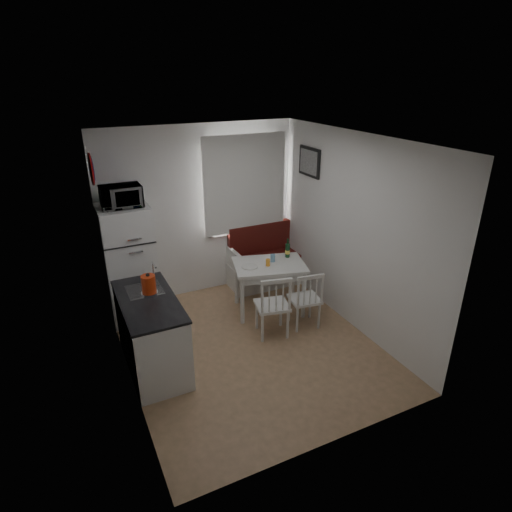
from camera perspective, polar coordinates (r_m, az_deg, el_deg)
The scene contains 22 objects.
floor at distance 5.65m, azimuth -0.80°, elevation -11.87°, with size 3.00×3.50×0.02m, color #90714D.
ceiling at distance 4.65m, azimuth -0.98°, elevation 15.23°, with size 3.00×3.50×0.02m, color white.
wall_back at distance 6.54m, azimuth -7.39°, elevation 5.78°, with size 3.00×0.02×2.60m, color white.
wall_front at distance 3.68m, azimuth 10.87°, elevation -9.37°, with size 3.00×0.02×2.60m, color white.
wall_left at distance 4.64m, azimuth -17.94°, elevation -2.84°, with size 0.02×3.50×2.60m, color white.
wall_right at distance 5.76m, azimuth 12.81°, elevation 2.89°, with size 0.02×3.50×2.60m, color white.
window at distance 6.67m, azimuth -1.69°, elevation 9.21°, with size 1.22×0.06×1.47m, color silver.
curtain at distance 6.59m, azimuth -1.44°, elevation 9.50°, with size 1.35×0.02×1.50m, color white.
kitchen_counter at distance 5.22m, azimuth -13.78°, elevation -9.89°, with size 0.62×1.32×1.16m.
wall_sign at distance 5.76m, azimuth -21.04°, elevation 10.77°, with size 0.40×0.40×0.03m, color #181E94.
picture_frame at distance 6.40m, azimuth 7.11°, elevation 12.35°, with size 0.04×0.52×0.42m, color black.
bench at distance 7.08m, azimuth 1.91°, elevation -1.04°, with size 1.39×0.54×1.00m.
dining_table at distance 6.11m, azimuth 1.78°, elevation -1.77°, with size 1.15×0.94×0.75m.
chair_left at distance 5.53m, azimuth 2.63°, elevation -5.91°, with size 0.50×0.49×0.48m.
chair_right at distance 5.78m, azimuth 6.99°, elevation -5.10°, with size 0.45×0.43×0.45m.
fridge at distance 6.14m, azimuth -16.55°, elevation -0.99°, with size 0.66×0.66×1.65m, color white.
microwave at distance 5.77m, azimuth -17.56°, elevation 7.59°, with size 0.51×0.34×0.28m, color white.
kettle at distance 5.04m, azimuth -14.12°, elevation -3.68°, with size 0.19×0.19×0.26m, color red.
wine_bottle at distance 6.25m, azimuth 4.24°, elevation 1.07°, with size 0.07×0.07×0.29m, color #12391C, non-canonical shape.
drinking_glass_orange at distance 5.99m, azimuth 1.60°, elevation -0.88°, with size 0.06×0.06×0.10m, color #FF9F2A.
drinking_glass_blue at distance 6.12m, azimuth 2.25°, elevation -0.27°, with size 0.07×0.07×0.11m, color #77A6CA.
plate at distance 5.96m, azimuth -0.85°, elevation -1.43°, with size 0.23×0.23×0.02m, color white.
Camera 1 is at (-1.93, -4.18, 3.27)m, focal length 30.00 mm.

